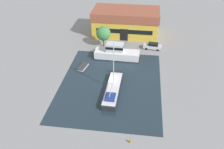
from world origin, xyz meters
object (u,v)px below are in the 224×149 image
quay_tree_near_building (103,33)px  parked_car (153,46)px  motor_cruiser (117,53)px  small_dinghy (83,67)px  sailboat_moored (113,89)px  warehouse_building (126,22)px

quay_tree_near_building → parked_car: size_ratio=1.15×
motor_cruiser → parked_car: bearing=-53.0°
parked_car → quay_tree_near_building: bearing=96.4°
parked_car → motor_cruiser: bearing=131.2°
quay_tree_near_building → small_dinghy: (-3.06, -11.64, -3.46)m
small_dinghy → parked_car: bearing=-132.6°
quay_tree_near_building → motor_cruiser: quay_tree_near_building is taller
motor_cruiser → small_dinghy: 9.19m
quay_tree_near_building → small_dinghy: size_ratio=1.45×
motor_cruiser → small_dinghy: (-7.29, -5.45, -1.22)m
motor_cruiser → small_dinghy: size_ratio=2.84×
quay_tree_near_building → sailboat_moored: (5.14, -20.06, -3.06)m
parked_car → motor_cruiser: motor_cruiser is taller
quay_tree_near_building → small_dinghy: bearing=-104.7°
sailboat_moored → motor_cruiser: (-0.90, 13.87, 0.81)m
parked_car → small_dinghy: 19.98m
warehouse_building → sailboat_moored: 29.45m
small_dinghy → quay_tree_near_building: bearing=-93.2°
warehouse_building → motor_cruiser: size_ratio=1.72×
parked_car → warehouse_building: bearing=47.1°
small_dinghy → sailboat_moored: bearing=145.7°
quay_tree_near_building → motor_cruiser: size_ratio=0.51×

